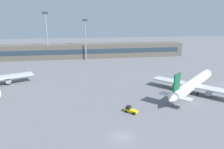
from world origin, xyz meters
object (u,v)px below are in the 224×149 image
at_px(floodlight_tower_east, 85,37).
at_px(floodlight_tower_west, 47,33).
at_px(baggage_tug_yellow, 131,110).
at_px(airplane_near, 193,84).

bearing_deg(floodlight_tower_east, floodlight_tower_west, 174.69).
relative_size(baggage_tug_yellow, floodlight_tower_west, 0.13).
distance_m(airplane_near, floodlight_tower_west, 89.07).
xyz_separation_m(floodlight_tower_west, floodlight_tower_east, (22.95, -2.13, -2.13)).
bearing_deg(airplane_near, floodlight_tower_west, 130.88).
distance_m(floodlight_tower_west, floodlight_tower_east, 23.15).
relative_size(airplane_near, floodlight_tower_east, 1.31).
distance_m(airplane_near, floodlight_tower_east, 74.04).
bearing_deg(floodlight_tower_west, airplane_near, -49.12).
xyz_separation_m(airplane_near, floodlight_tower_west, (-57.62, 66.57, 13.45)).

